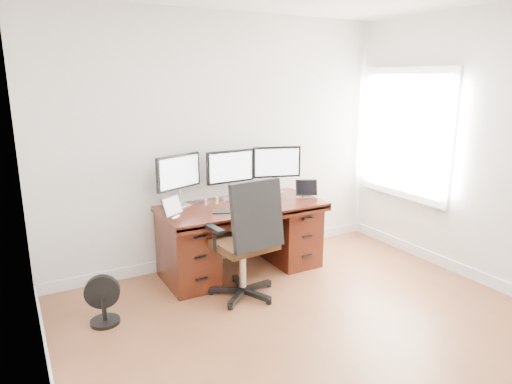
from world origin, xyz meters
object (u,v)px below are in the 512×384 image
monitor_center (230,168)px  desk (241,235)px  office_chair (246,260)px  keyboard (254,207)px  floor_fan (103,301)px

monitor_center → desk: bearing=-92.4°
office_chair → keyboard: (0.29, 0.38, 0.38)m
desk → floor_fan: desk is taller
monitor_center → keyboard: (0.05, -0.43, -0.33)m
desk → monitor_center: 0.72m
desk → office_chair: bearing=-112.8°
keyboard → monitor_center: bearing=92.9°
keyboard → office_chair: bearing=-131.7°
monitor_center → keyboard: bearing=-85.6°
desk → floor_fan: size_ratio=3.98×
office_chair → monitor_center: bearing=67.8°
office_chair → floor_fan: 1.29m
office_chair → keyboard: bearing=46.6°
office_chair → desk: bearing=61.5°
floor_fan → keyboard: size_ratio=1.65×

